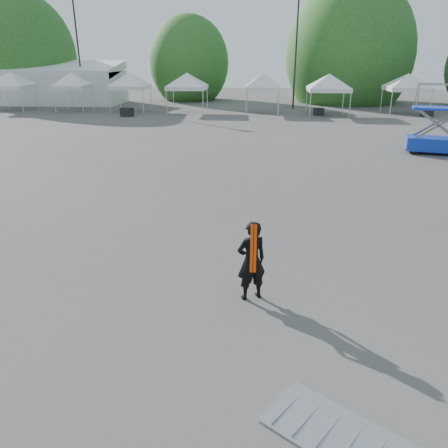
{
  "coord_description": "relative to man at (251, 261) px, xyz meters",
  "views": [
    {
      "loc": [
        -0.03,
        -10.66,
        4.77
      ],
      "look_at": [
        -0.76,
        -1.76,
        1.3
      ],
      "focal_mm": 35.0,
      "sensor_mm": 36.0,
      "label": 1
    }
  ],
  "objects": [
    {
      "name": "ground",
      "position": [
        0.13,
        2.65,
        -0.86
      ],
      "size": [
        120.0,
        120.0,
        0.0
      ],
      "primitive_type": "plane",
      "color": "#474442",
      "rests_on": "ground"
    },
    {
      "name": "marquee",
      "position": [
        -21.87,
        37.65,
        1.11
      ],
      "size": [
        15.0,
        6.25,
        4.23
      ],
      "color": "silver",
      "rests_on": "ground"
    },
    {
      "name": "light_pole_west",
      "position": [
        -17.87,
        36.65,
        4.91
      ],
      "size": [
        0.6,
        0.25,
        10.3
      ],
      "color": "black",
      "rests_on": "ground"
    },
    {
      "name": "light_pole_east",
      "position": [
        3.13,
        34.65,
        4.65
      ],
      "size": [
        0.6,
        0.25,
        9.8
      ],
      "color": "black",
      "rests_on": "ground"
    },
    {
      "name": "tree_far_w",
      "position": [
        -25.87,
        40.65,
        3.68
      ],
      "size": [
        4.8,
        4.8,
        7.3
      ],
      "color": "#382314",
      "rests_on": "ground"
    },
    {
      "name": "tree_mid_w",
      "position": [
        -7.87,
        42.65,
        3.07
      ],
      "size": [
        4.16,
        4.16,
        6.33
      ],
      "color": "#382314",
      "rests_on": "ground"
    },
    {
      "name": "tree_mid_e",
      "position": [
        9.13,
        41.65,
        3.98
      ],
      "size": [
        5.12,
        5.12,
        7.79
      ],
      "color": "#382314",
      "rests_on": "ground"
    },
    {
      "name": "tent_a",
      "position": [
        -22.31,
        31.43,
        2.2
      ],
      "size": [
        4.5,
        4.5,
        3.88
      ],
      "color": "silver",
      "rests_on": "ground"
    },
    {
      "name": "tent_b",
      "position": [
        -16.77,
        31.63,
        2.2
      ],
      "size": [
        3.85,
        3.85,
        3.88
      ],
      "color": "silver",
      "rests_on": "ground"
    },
    {
      "name": "tent_c",
      "position": [
        -11.48,
        31.51,
        2.2
      ],
      "size": [
        4.43,
        4.43,
        3.88
      ],
      "color": "silver",
      "rests_on": "ground"
    },
    {
      "name": "tent_d",
      "position": [
        -6.32,
        31.26,
        2.2
      ],
      "size": [
        4.7,
        4.7,
        3.88
      ],
      "color": "silver",
      "rests_on": "ground"
    },
    {
      "name": "tent_e",
      "position": [
        0.24,
        31.1,
        2.2
      ],
      "size": [
        4.12,
        4.12,
        3.88
      ],
      "color": "silver",
      "rests_on": "ground"
    },
    {
      "name": "tent_f",
      "position": [
        5.65,
        30.17,
        2.2
      ],
      "size": [
        4.72,
        4.72,
        3.88
      ],
      "color": "silver",
      "rests_on": "ground"
    },
    {
      "name": "tent_g",
      "position": [
        12.37,
        31.56,
        2.2
      ],
      "size": [
        4.72,
        4.72,
        3.88
      ],
      "color": "silver",
      "rests_on": "ground"
    },
    {
      "name": "man",
      "position": [
        0.0,
        0.0,
        0.0
      ],
      "size": [
        0.74,
        0.64,
        1.72
      ],
      "rotation": [
        0.0,
        0.0,
        3.58
      ],
      "color": "black",
      "rests_on": "ground"
    },
    {
      "name": "scissor_lift",
      "position": [
        9.04,
        15.15,
        0.87
      ],
      "size": [
        2.9,
        1.93,
        3.44
      ],
      "rotation": [
        0.0,
        0.0,
        -0.24
      ],
      "color": "#0B2C99",
      "rests_on": "ground"
    },
    {
      "name": "barrier_mid",
      "position": [
        1.29,
        -3.52,
        -0.83
      ],
      "size": [
        2.19,
        1.97,
        0.06
      ],
      "rotation": [
        0.0,
        0.0,
        -0.63
      ],
      "color": "#A0A2A8",
      "rests_on": "ground"
    },
    {
      "name": "crate_west",
      "position": [
        -10.91,
        28.14,
        -0.51
      ],
      "size": [
        1.05,
        0.9,
        0.7
      ],
      "primitive_type": "cube",
      "rotation": [
        0.0,
        0.0,
        -0.25
      ],
      "color": "black",
      "rests_on": "ground"
    },
    {
      "name": "crate_mid",
      "position": [
        4.98,
        30.09,
        -0.56
      ],
      "size": [
        0.87,
        0.74,
        0.6
      ],
      "primitive_type": "cube",
      "rotation": [
        0.0,
        0.0,
        0.2
      ],
      "color": "black",
      "rests_on": "ground"
    },
    {
      "name": "crate_east",
      "position": [
        13.87,
        30.21,
        -0.48
      ],
      "size": [
        1.16,
        1.01,
        0.77
      ],
      "primitive_type": "cube",
      "rotation": [
        0.0,
        0.0,
        -0.28
      ],
      "color": "black",
      "rests_on": "ground"
    }
  ]
}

